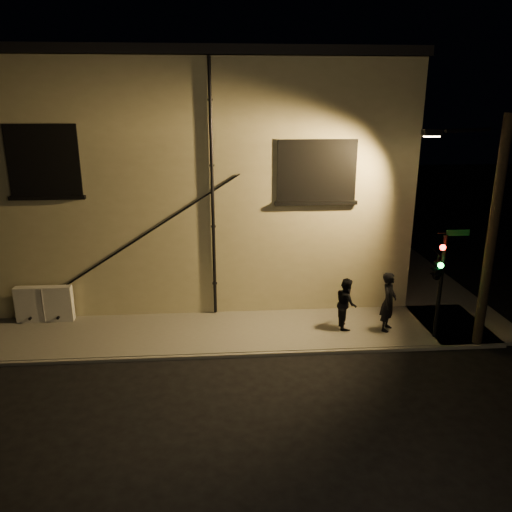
{
  "coord_description": "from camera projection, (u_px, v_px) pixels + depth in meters",
  "views": [
    {
      "loc": [
        -1.61,
        -13.12,
        7.13
      ],
      "look_at": [
        -0.47,
        1.8,
        2.5
      ],
      "focal_mm": 35.0,
      "sensor_mm": 36.0,
      "label": 1
    }
  ],
  "objects": [
    {
      "name": "ground",
      "position": [
        277.0,
        354.0,
        14.72
      ],
      "size": [
        90.0,
        90.0,
        0.0
      ],
      "primitive_type": "plane",
      "color": "black"
    },
    {
      "name": "sidewalk",
      "position": [
        295.0,
        296.0,
        18.97
      ],
      "size": [
        21.0,
        16.0,
        0.12
      ],
      "color": "#5F5D55",
      "rests_on": "ground"
    },
    {
      "name": "building",
      "position": [
        186.0,
        167.0,
        21.77
      ],
      "size": [
        16.2,
        12.23,
        8.8
      ],
      "color": "#B9B185",
      "rests_on": "ground"
    },
    {
      "name": "utility_cabinet",
      "position": [
        45.0,
        304.0,
        16.54
      ],
      "size": [
        1.84,
        0.31,
        1.21
      ],
      "primitive_type": "cube",
      "color": "beige",
      "rests_on": "sidewalk"
    },
    {
      "name": "pedestrian_a",
      "position": [
        388.0,
        302.0,
        15.79
      ],
      "size": [
        0.77,
        0.84,
        1.93
      ],
      "primitive_type": "imported",
      "rotation": [
        0.0,
        0.0,
        1.0
      ],
      "color": "black",
      "rests_on": "sidewalk"
    },
    {
      "name": "pedestrian_b",
      "position": [
        346.0,
        303.0,
        16.0
      ],
      "size": [
        0.65,
        0.83,
        1.67
      ],
      "primitive_type": "imported",
      "rotation": [
        0.0,
        0.0,
        1.54
      ],
      "color": "black",
      "rests_on": "sidewalk"
    },
    {
      "name": "traffic_signal",
      "position": [
        437.0,
        268.0,
        14.79
      ],
      "size": [
        1.25,
        2.02,
        3.43
      ],
      "color": "black",
      "rests_on": "sidewalk"
    },
    {
      "name": "streetlamp_pole",
      "position": [
        488.0,
        229.0,
        14.24
      ],
      "size": [
        2.02,
        1.38,
        6.86
      ],
      "color": "black",
      "rests_on": "ground"
    }
  ]
}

